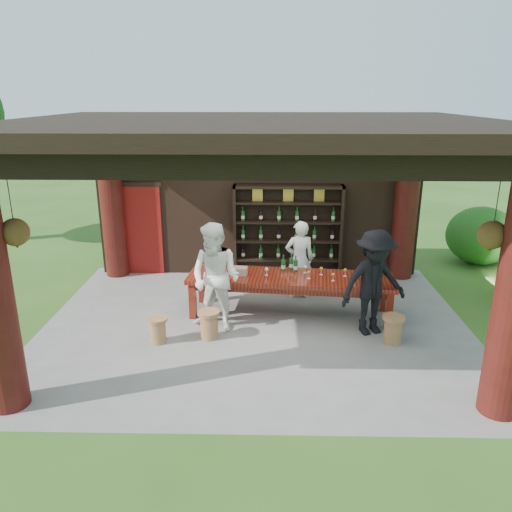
{
  "coord_description": "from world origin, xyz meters",
  "views": [
    {
      "loc": [
        0.18,
        -7.93,
        3.87
      ],
      "look_at": [
        0.0,
        0.4,
        1.15
      ],
      "focal_mm": 35.0,
      "sensor_mm": 36.0,
      "label": 1
    }
  ],
  "objects_px": {
    "guest_man": "(374,283)",
    "tasting_table": "(290,282)",
    "stool_near_right": "(393,329)",
    "guest_woman": "(216,278)",
    "stool_near_left": "(209,324)",
    "wine_shelf": "(288,232)",
    "stool_far_left": "(158,329)",
    "host": "(299,260)",
    "napkin_basket": "(240,271)"
  },
  "relations": [
    {
      "from": "stool_far_left",
      "to": "guest_woman",
      "type": "distance_m",
      "value": 1.26
    },
    {
      "from": "stool_far_left",
      "to": "napkin_basket",
      "type": "bearing_deg",
      "value": 42.78
    },
    {
      "from": "host",
      "to": "napkin_basket",
      "type": "bearing_deg",
      "value": 27.79
    },
    {
      "from": "guest_man",
      "to": "wine_shelf",
      "type": "bearing_deg",
      "value": 96.43
    },
    {
      "from": "host",
      "to": "guest_woman",
      "type": "distance_m",
      "value": 2.09
    },
    {
      "from": "tasting_table",
      "to": "guest_woman",
      "type": "relative_size",
      "value": 2.02
    },
    {
      "from": "guest_woman",
      "to": "guest_man",
      "type": "xyz_separation_m",
      "value": [
        2.62,
        -0.1,
        -0.03
      ]
    },
    {
      "from": "tasting_table",
      "to": "stool_near_left",
      "type": "relative_size",
      "value": 7.78
    },
    {
      "from": "tasting_table",
      "to": "stool_near_right",
      "type": "xyz_separation_m",
      "value": [
        1.62,
        -1.06,
        -0.39
      ]
    },
    {
      "from": "stool_near_left",
      "to": "guest_woman",
      "type": "distance_m",
      "value": 0.77
    },
    {
      "from": "stool_far_left",
      "to": "guest_man",
      "type": "relative_size",
      "value": 0.24
    },
    {
      "from": "stool_far_left",
      "to": "guest_woman",
      "type": "bearing_deg",
      "value": 30.41
    },
    {
      "from": "tasting_table",
      "to": "stool_far_left",
      "type": "bearing_deg",
      "value": -152.67
    },
    {
      "from": "wine_shelf",
      "to": "tasting_table",
      "type": "bearing_deg",
      "value": -90.67
    },
    {
      "from": "guest_woman",
      "to": "stool_near_left",
      "type": "bearing_deg",
      "value": -79.26
    },
    {
      "from": "wine_shelf",
      "to": "guest_woman",
      "type": "bearing_deg",
      "value": -116.9
    },
    {
      "from": "guest_man",
      "to": "napkin_basket",
      "type": "distance_m",
      "value": 2.37
    },
    {
      "from": "wine_shelf",
      "to": "host",
      "type": "xyz_separation_m",
      "value": [
        0.19,
        -1.12,
        -0.25
      ]
    },
    {
      "from": "stool_near_left",
      "to": "stool_far_left",
      "type": "xyz_separation_m",
      "value": [
        -0.82,
        -0.17,
        -0.03
      ]
    },
    {
      "from": "tasting_table",
      "to": "stool_far_left",
      "type": "height_order",
      "value": "tasting_table"
    },
    {
      "from": "wine_shelf",
      "to": "stool_near_left",
      "type": "xyz_separation_m",
      "value": [
        -1.39,
        -2.93,
        -0.77
      ]
    },
    {
      "from": "host",
      "to": "stool_far_left",
      "type": "bearing_deg",
      "value": 31.99
    },
    {
      "from": "stool_far_left",
      "to": "guest_man",
      "type": "height_order",
      "value": "guest_man"
    },
    {
      "from": "guest_woman",
      "to": "tasting_table",
      "type": "bearing_deg",
      "value": 49.88
    },
    {
      "from": "wine_shelf",
      "to": "napkin_basket",
      "type": "height_order",
      "value": "wine_shelf"
    },
    {
      "from": "stool_far_left",
      "to": "host",
      "type": "xyz_separation_m",
      "value": [
        2.4,
        1.98,
        0.55
      ]
    },
    {
      "from": "wine_shelf",
      "to": "stool_far_left",
      "type": "relative_size",
      "value": 5.4
    },
    {
      "from": "stool_near_right",
      "to": "host",
      "type": "height_order",
      "value": "host"
    },
    {
      "from": "stool_far_left",
      "to": "host",
      "type": "height_order",
      "value": "host"
    },
    {
      "from": "stool_far_left",
      "to": "host",
      "type": "distance_m",
      "value": 3.16
    },
    {
      "from": "stool_far_left",
      "to": "napkin_basket",
      "type": "relative_size",
      "value": 1.66
    },
    {
      "from": "stool_near_right",
      "to": "stool_far_left",
      "type": "distance_m",
      "value": 3.81
    },
    {
      "from": "guest_man",
      "to": "guest_woman",
      "type": "bearing_deg",
      "value": 157.95
    },
    {
      "from": "guest_man",
      "to": "tasting_table",
      "type": "bearing_deg",
      "value": 132.58
    },
    {
      "from": "stool_near_left",
      "to": "guest_woman",
      "type": "height_order",
      "value": "guest_woman"
    },
    {
      "from": "tasting_table",
      "to": "stool_near_left",
      "type": "height_order",
      "value": "tasting_table"
    },
    {
      "from": "stool_near_right",
      "to": "guest_woman",
      "type": "height_order",
      "value": "guest_woman"
    },
    {
      "from": "stool_near_right",
      "to": "guest_man",
      "type": "xyz_separation_m",
      "value": [
        -0.28,
        0.36,
        0.65
      ]
    },
    {
      "from": "wine_shelf",
      "to": "stool_near_left",
      "type": "distance_m",
      "value": 3.34
    },
    {
      "from": "tasting_table",
      "to": "guest_man",
      "type": "relative_size",
      "value": 2.09
    },
    {
      "from": "stool_far_left",
      "to": "host",
      "type": "bearing_deg",
      "value": 39.47
    },
    {
      "from": "host",
      "to": "napkin_basket",
      "type": "height_order",
      "value": "host"
    },
    {
      "from": "tasting_table",
      "to": "stool_far_left",
      "type": "distance_m",
      "value": 2.5
    },
    {
      "from": "stool_near_right",
      "to": "host",
      "type": "bearing_deg",
      "value": 126.38
    },
    {
      "from": "napkin_basket",
      "to": "stool_near_left",
      "type": "bearing_deg",
      "value": -114.61
    },
    {
      "from": "wine_shelf",
      "to": "stool_near_right",
      "type": "xyz_separation_m",
      "value": [
        1.6,
        -3.04,
        -0.78
      ]
    },
    {
      "from": "host",
      "to": "napkin_basket",
      "type": "distance_m",
      "value": 1.37
    },
    {
      "from": "stool_near_right",
      "to": "guest_woman",
      "type": "bearing_deg",
      "value": 170.89
    },
    {
      "from": "wine_shelf",
      "to": "host",
      "type": "distance_m",
      "value": 1.17
    },
    {
      "from": "stool_near_left",
      "to": "guest_man",
      "type": "height_order",
      "value": "guest_man"
    }
  ]
}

